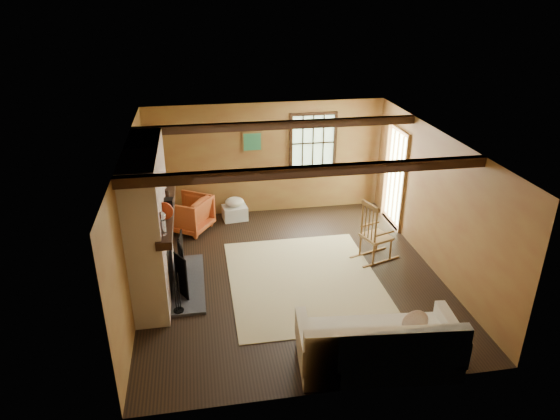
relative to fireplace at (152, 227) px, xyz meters
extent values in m
plane|color=black|center=(2.23, 0.00, -1.10)|extent=(5.50, 5.50, 0.00)
cube|color=olive|center=(2.23, 2.75, 0.10)|extent=(5.00, 0.02, 2.40)
cube|color=olive|center=(2.23, -2.75, 0.10)|extent=(5.00, 0.02, 2.40)
cube|color=olive|center=(-0.27, 0.00, 0.10)|extent=(0.02, 5.50, 2.40)
cube|color=olive|center=(4.73, 0.00, 0.10)|extent=(0.02, 5.50, 2.40)
cube|color=white|center=(2.23, 0.00, 1.30)|extent=(5.00, 5.50, 0.02)
cube|color=black|center=(2.23, -1.20, 1.23)|extent=(5.00, 0.12, 0.14)
cube|color=black|center=(2.23, 1.20, 1.23)|extent=(5.00, 0.12, 0.14)
cube|color=black|center=(3.23, 2.72, 0.40)|extent=(1.02, 0.06, 1.32)
cube|color=#B0D5A3|center=(3.23, 2.75, 0.40)|extent=(0.90, 0.01, 1.20)
cube|color=black|center=(3.23, 2.73, 0.40)|extent=(0.90, 0.03, 0.02)
cube|color=brown|center=(4.70, 1.70, -0.10)|extent=(0.06, 1.00, 2.06)
cube|color=#B0D5A3|center=(4.72, 1.70, -0.10)|extent=(0.01, 0.80, 1.85)
cube|color=brown|center=(1.93, 2.72, 0.50)|extent=(0.42, 0.03, 0.42)
cube|color=#256F60|center=(1.93, 2.71, 0.50)|extent=(0.36, 0.01, 0.36)
cube|color=#964F3A|center=(-0.02, 0.00, 0.10)|extent=(0.50, 2.20, 2.40)
cube|color=black|center=(0.05, 0.00, -0.65)|extent=(0.38, 1.00, 0.85)
cube|color=#38393E|center=(0.48, 0.00, -1.08)|extent=(0.55, 1.80, 0.05)
cube|color=black|center=(0.26, 0.00, 0.25)|extent=(0.22, 2.30, 0.12)
cube|color=black|center=(0.41, -0.39, -0.69)|extent=(0.20, 0.33, 0.72)
cube|color=black|center=(0.41, -0.01, -0.69)|extent=(0.09, 0.36, 0.72)
cube|color=black|center=(0.41, 0.36, -0.69)|extent=(0.06, 0.36, 0.72)
cylinder|color=black|center=(0.35, -0.80, -1.04)|extent=(0.16, 0.16, 0.02)
cylinder|color=black|center=(0.32, -0.83, -0.73)|extent=(0.01, 0.01, 0.65)
cylinder|color=black|center=(0.35, -0.80, -0.73)|extent=(0.01, 0.01, 0.65)
cylinder|color=black|center=(0.38, -0.77, -0.73)|extent=(0.01, 0.01, 0.65)
cylinder|color=silver|center=(0.25, -0.88, 0.42)|extent=(0.10, 0.10, 0.22)
sphere|color=silver|center=(0.25, -0.88, 0.59)|extent=(0.12, 0.12, 0.12)
cylinder|color=#B63514|center=(0.25, -0.40, 0.45)|extent=(0.28, 0.06, 0.28)
cube|color=black|center=(0.25, 0.06, 0.37)|extent=(0.26, 0.18, 0.13)
cylinder|color=black|center=(0.25, 0.51, 0.36)|extent=(0.09, 0.09, 0.11)
cylinder|color=black|center=(0.25, 0.64, 0.34)|extent=(0.06, 0.06, 0.07)
cube|color=#D0C38A|center=(2.43, -0.20, -1.10)|extent=(2.50, 3.00, 0.01)
cube|color=tan|center=(3.86, 0.32, -0.67)|extent=(0.57, 0.58, 0.05)
cube|color=brown|center=(3.68, 0.26, -0.02)|extent=(0.19, 0.44, 0.08)
cylinder|color=brown|center=(4.10, 0.20, -0.88)|extent=(0.03, 0.03, 0.43)
cylinder|color=brown|center=(3.98, 0.57, -0.88)|extent=(0.03, 0.03, 0.43)
cylinder|color=brown|center=(3.74, 0.08, -0.88)|extent=(0.03, 0.03, 0.43)
cylinder|color=brown|center=(3.61, 0.44, -0.88)|extent=(0.03, 0.03, 0.43)
cylinder|color=brown|center=(3.74, 0.08, -0.33)|extent=(0.03, 0.03, 0.72)
cylinder|color=brown|center=(3.61, 0.44, -0.33)|extent=(0.03, 0.03, 0.72)
cylinder|color=brown|center=(3.71, 0.17, -0.35)|extent=(0.02, 0.02, 0.60)
cylinder|color=brown|center=(3.68, 0.26, -0.35)|extent=(0.02, 0.02, 0.60)
cylinder|color=brown|center=(3.65, 0.35, -0.35)|extent=(0.02, 0.02, 0.60)
cube|color=brown|center=(3.93, 0.12, -0.50)|extent=(0.40, 0.17, 0.03)
cube|color=brown|center=(3.79, 0.52, -0.50)|extent=(0.40, 0.17, 0.03)
cube|color=brown|center=(3.92, 0.14, -1.09)|extent=(0.79, 0.30, 0.03)
cube|color=brown|center=(3.80, 0.50, -1.09)|extent=(0.79, 0.30, 0.03)
cube|color=white|center=(2.93, -2.35, -0.88)|extent=(2.11, 1.10, 0.45)
cube|color=white|center=(2.89, -2.73, -0.55)|extent=(2.03, 0.35, 0.56)
cube|color=white|center=(1.97, -2.26, -0.68)|extent=(0.23, 0.92, 0.41)
cube|color=white|center=(3.89, -2.44, -0.68)|extent=(0.23, 0.92, 0.41)
ellipsoid|color=white|center=(3.44, -2.30, -0.55)|extent=(0.38, 0.16, 0.36)
cylinder|color=brown|center=(0.06, 2.60, -1.04)|extent=(0.42, 0.13, 0.13)
cylinder|color=brown|center=(0.20, 2.60, -1.04)|extent=(0.42, 0.13, 0.13)
cylinder|color=brown|center=(0.33, 2.60, -1.04)|extent=(0.42, 0.13, 0.13)
cylinder|color=brown|center=(0.06, 2.60, -0.91)|extent=(0.42, 0.13, 0.13)
cylinder|color=brown|center=(0.20, 2.60, -0.91)|extent=(0.42, 0.13, 0.13)
cylinder|color=brown|center=(0.33, 2.60, -0.91)|extent=(0.42, 0.13, 0.13)
cube|color=white|center=(1.48, 2.41, -0.95)|extent=(0.55, 0.44, 0.30)
ellipsoid|color=white|center=(1.48, 2.41, -0.70)|extent=(0.42, 0.34, 0.20)
imported|color=#BF6026|center=(0.53, 2.06, -0.74)|extent=(1.08, 1.07, 0.72)
camera|label=1|loc=(0.80, -7.24, 3.47)|focal=32.00mm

